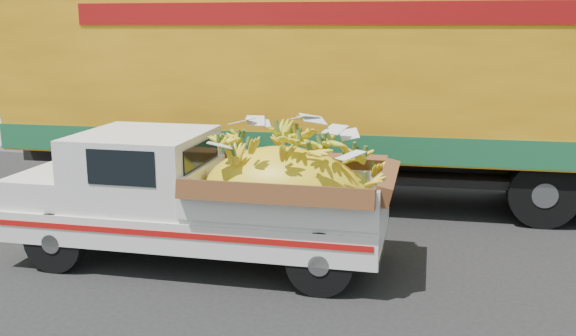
# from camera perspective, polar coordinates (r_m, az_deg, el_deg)

# --- Properties ---
(ground) EXTENTS (100.00, 100.00, 0.00)m
(ground) POSITION_cam_1_polar(r_m,az_deg,el_deg) (8.84, -7.61, -8.52)
(ground) COLOR black
(ground) RESTS_ON ground
(curb) EXTENTS (60.00, 0.25, 0.15)m
(curb) POSITION_cam_1_polar(r_m,az_deg,el_deg) (14.51, 1.91, 0.25)
(curb) COLOR gray
(curb) RESTS_ON ground
(sidewalk) EXTENTS (60.00, 4.00, 0.14)m
(sidewalk) POSITION_cam_1_polar(r_m,az_deg,el_deg) (16.52, 3.60, 1.72)
(sidewalk) COLOR gray
(sidewalk) RESTS_ON ground
(building_left) EXTENTS (18.00, 6.00, 5.00)m
(building_left) POSITION_cam_1_polar(r_m,az_deg,el_deg) (24.55, -12.26, 10.70)
(building_left) COLOR gray
(building_left) RESTS_ON ground
(pickup_truck) EXTENTS (5.09, 2.07, 1.75)m
(pickup_truck) POSITION_cam_1_polar(r_m,az_deg,el_deg) (8.60, -5.50, -2.46)
(pickup_truck) COLOR black
(pickup_truck) RESTS_ON ground
(semi_trailer) EXTENTS (12.04, 3.34, 3.80)m
(semi_trailer) POSITION_cam_1_polar(r_m,az_deg,el_deg) (11.61, 4.27, 7.37)
(semi_trailer) COLOR black
(semi_trailer) RESTS_ON ground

